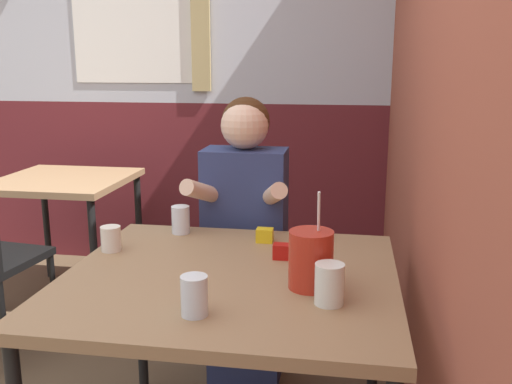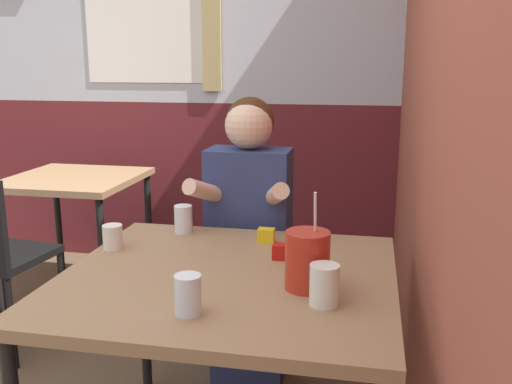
# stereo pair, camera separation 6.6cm
# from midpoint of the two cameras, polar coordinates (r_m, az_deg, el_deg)

# --- Properties ---
(brick_wall_right) EXTENTS (0.08, 4.44, 2.70)m
(brick_wall_right) POSITION_cam_midpoint_polar(r_m,az_deg,el_deg) (2.42, 17.46, 11.98)
(brick_wall_right) COLOR #9E4C38
(brick_wall_right) RESTS_ON ground_plane
(back_wall) EXTENTS (5.75, 0.09, 2.70)m
(back_wall) POSITION_cam_midpoint_polar(r_m,az_deg,el_deg) (3.84, -6.60, 12.72)
(back_wall) COLOR silver
(back_wall) RESTS_ON ground_plane
(main_table) EXTENTS (1.02, 0.95, 0.73)m
(main_table) POSITION_cam_midpoint_polar(r_m,az_deg,el_deg) (1.80, -1.75, -9.93)
(main_table) COLOR #93704C
(main_table) RESTS_ON ground_plane
(background_table) EXTENTS (0.70, 0.71, 0.73)m
(background_table) POSITION_cam_midpoint_polar(r_m,az_deg,el_deg) (3.41, -17.16, 0.03)
(background_table) COLOR #93704C
(background_table) RESTS_ON ground_plane
(person_seated) EXTENTS (0.42, 0.40, 1.23)m
(person_seated) POSITION_cam_midpoint_polar(r_m,az_deg,el_deg) (2.40, 0.08, -4.73)
(person_seated) COLOR navy
(person_seated) RESTS_ON ground_plane
(cocktail_pitcher) EXTENTS (0.13, 0.13, 0.29)m
(cocktail_pitcher) POSITION_cam_midpoint_polar(r_m,az_deg,el_deg) (1.65, 6.31, -6.79)
(cocktail_pitcher) COLOR #B22819
(cocktail_pitcher) RESTS_ON main_table
(glass_near_pitcher) EXTENTS (0.07, 0.07, 0.10)m
(glass_near_pitcher) POSITION_cam_midpoint_polar(r_m,az_deg,el_deg) (2.18, -6.42, -2.70)
(glass_near_pitcher) COLOR silver
(glass_near_pitcher) RESTS_ON main_table
(glass_center) EXTENTS (0.08, 0.08, 0.11)m
(glass_center) POSITION_cam_midpoint_polar(r_m,az_deg,el_deg) (1.55, 8.06, -9.20)
(glass_center) COLOR silver
(glass_center) RESTS_ON main_table
(glass_far_side) EXTENTS (0.07, 0.07, 0.09)m
(glass_far_side) POSITION_cam_midpoint_polar(r_m,az_deg,el_deg) (2.04, -13.24, -4.41)
(glass_far_side) COLOR silver
(glass_far_side) RESTS_ON main_table
(glass_by_brick) EXTENTS (0.07, 0.07, 0.11)m
(glass_by_brick) POSITION_cam_midpoint_polar(r_m,az_deg,el_deg) (1.49, -5.54, -10.20)
(glass_by_brick) COLOR silver
(glass_by_brick) RESTS_ON main_table
(condiment_ketchup) EXTENTS (0.06, 0.04, 0.05)m
(condiment_ketchup) POSITION_cam_midpoint_polar(r_m,az_deg,el_deg) (1.89, 3.60, -5.99)
(condiment_ketchup) COLOR #B7140F
(condiment_ketchup) RESTS_ON main_table
(condiment_mustard) EXTENTS (0.06, 0.04, 0.05)m
(condiment_mustard) POSITION_cam_midpoint_polar(r_m,az_deg,el_deg) (2.06, 1.94, -4.37)
(condiment_mustard) COLOR yellow
(condiment_mustard) RESTS_ON main_table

